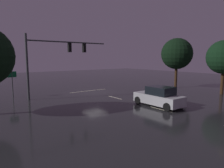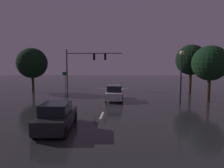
% 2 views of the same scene
% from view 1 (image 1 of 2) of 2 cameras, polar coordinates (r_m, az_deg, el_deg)
% --- Properties ---
extents(ground_plane, '(80.00, 80.00, 0.00)m').
position_cam_1_polar(ground_plane, '(24.27, -4.88, -2.37)').
color(ground_plane, '#232326').
extents(traffic_signal_assembly, '(9.05, 0.47, 6.42)m').
position_cam_1_polar(traffic_signal_assembly, '(22.16, -15.36, 8.23)').
color(traffic_signal_assembly, '#383A3D').
rests_on(traffic_signal_assembly, ground_plane).
extents(lane_dash_far, '(0.16, 2.20, 0.01)m').
position_cam_1_polar(lane_dash_far, '(21.03, 0.90, -3.85)').
color(lane_dash_far, beige).
rests_on(lane_dash_far, ground_plane).
extents(lane_dash_mid, '(0.16, 2.20, 0.01)m').
position_cam_1_polar(lane_dash_mid, '(16.80, 13.58, -6.94)').
color(lane_dash_mid, beige).
rests_on(lane_dash_mid, ground_plane).
extents(stop_bar, '(5.00, 0.16, 0.01)m').
position_cam_1_polar(stop_bar, '(25.50, -6.61, -1.91)').
color(stop_bar, beige).
rests_on(stop_bar, ground_plane).
extents(car_approaching, '(1.91, 4.37, 1.70)m').
position_cam_1_polar(car_approaching, '(17.70, 13.06, -3.57)').
color(car_approaching, '#B7B7BC').
rests_on(car_approaching, ground_plane).
extents(route_sign, '(0.90, 0.20, 2.75)m').
position_cam_1_polar(route_sign, '(23.33, -26.31, 1.41)').
color(route_sign, '#383A3D').
rests_on(route_sign, ground_plane).
extents(tree_left_near, '(4.19, 4.19, 6.75)m').
position_cam_1_polar(tree_left_near, '(29.11, 17.78, 8.10)').
color(tree_left_near, '#382314').
rests_on(tree_left_near, ground_plane).
extents(tree_left_far, '(3.76, 3.76, 6.06)m').
position_cam_1_polar(tree_left_far, '(25.88, 29.00, 6.60)').
color(tree_left_far, '#382314').
rests_on(tree_left_far, ground_plane).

